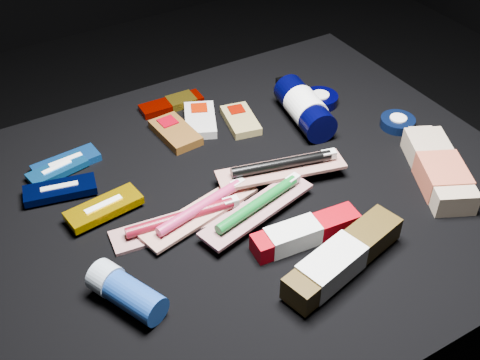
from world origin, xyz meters
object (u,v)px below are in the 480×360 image
lotion_bottle (304,108)px  toothpaste_carton_red (301,234)px  bodywash_bottle (439,171)px  deodorant_stick (126,292)px

lotion_bottle → toothpaste_carton_red: bearing=-115.8°
bodywash_bottle → toothpaste_carton_red: 0.28m
bodywash_bottle → deodorant_stick: 0.56m
bodywash_bottle → deodorant_stick: bearing=-156.7°
toothpaste_carton_red → deodorant_stick: bearing=-179.9°
bodywash_bottle → toothpaste_carton_red: size_ratio=1.18×
bodywash_bottle → deodorant_stick: deodorant_stick is taller
lotion_bottle → deodorant_stick: bearing=-142.9°
lotion_bottle → toothpaste_carton_red: size_ratio=1.14×
lotion_bottle → bodywash_bottle: 0.28m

